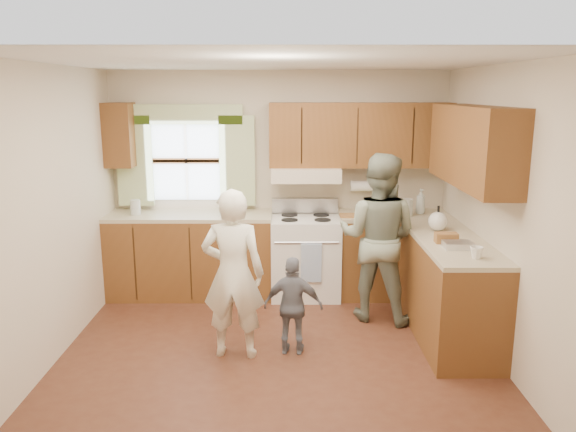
{
  "coord_description": "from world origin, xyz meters",
  "views": [
    {
      "loc": [
        0.08,
        -4.64,
        2.28
      ],
      "look_at": [
        0.1,
        0.4,
        1.15
      ],
      "focal_mm": 35.0,
      "sensor_mm": 36.0,
      "label": 1
    }
  ],
  "objects_px": {
    "stove": "(305,255)",
    "child": "(293,306)",
    "woman_right": "(378,238)",
    "woman_left": "(233,274)"
  },
  "relations": [
    {
      "from": "stove",
      "to": "child",
      "type": "distance_m",
      "value": 1.47
    },
    {
      "from": "stove",
      "to": "woman_right",
      "type": "relative_size",
      "value": 0.63
    },
    {
      "from": "stove",
      "to": "child",
      "type": "xyz_separation_m",
      "value": [
        -0.15,
        -1.46,
        -0.03
      ]
    },
    {
      "from": "woman_left",
      "to": "child",
      "type": "bearing_deg",
      "value": -172.25
    },
    {
      "from": "woman_left",
      "to": "woman_right",
      "type": "relative_size",
      "value": 0.88
    },
    {
      "from": "woman_left",
      "to": "woman_right",
      "type": "bearing_deg",
      "value": -144.39
    },
    {
      "from": "stove",
      "to": "woman_left",
      "type": "bearing_deg",
      "value": -114.2
    },
    {
      "from": "woman_left",
      "to": "woman_right",
      "type": "xyz_separation_m",
      "value": [
        1.37,
        0.84,
        0.1
      ]
    },
    {
      "from": "child",
      "to": "stove",
      "type": "bearing_deg",
      "value": -89.04
    },
    {
      "from": "woman_left",
      "to": "woman_right",
      "type": "distance_m",
      "value": 1.61
    }
  ]
}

